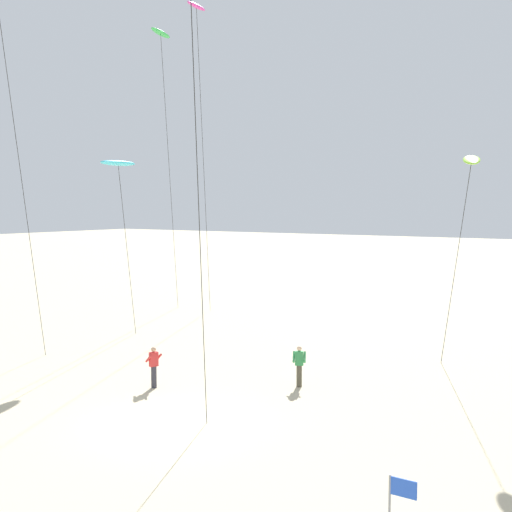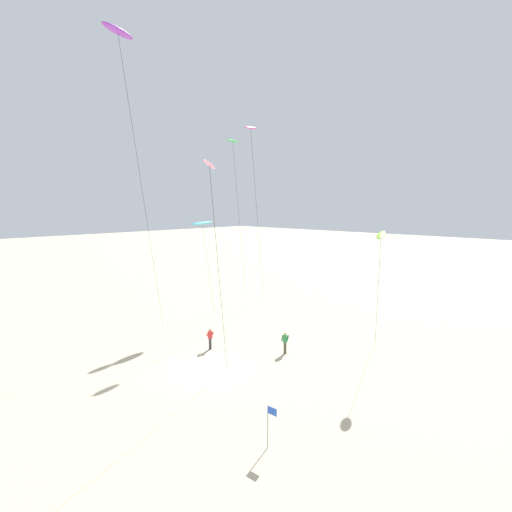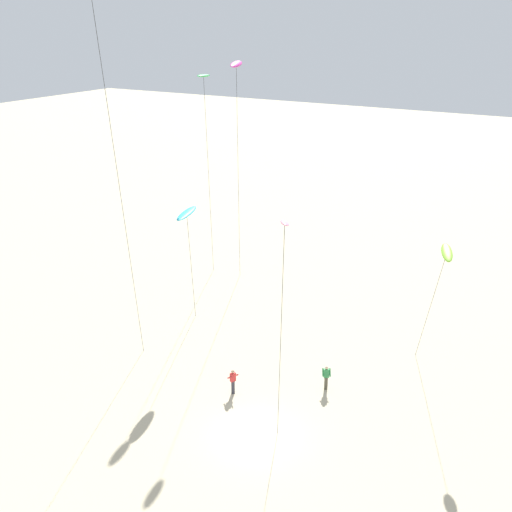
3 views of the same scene
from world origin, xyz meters
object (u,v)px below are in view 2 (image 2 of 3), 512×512
kite_cyan (202,224)px  kite_magenta (251,131)px  marker_flag (270,419)px  kite_purple (118,34)px  kite_pink (210,172)px  kite_lime (381,236)px  kite_green (233,145)px  kite_flyer_nearest (210,338)px  kite_flyer_middle (285,342)px

kite_cyan → kite_magenta: size_ratio=0.51×
kite_cyan → marker_flag: size_ratio=4.62×
kite_purple → kite_pink: 15.17m
kite_magenta → marker_flag: 31.43m
kite_lime → kite_green: bearing=167.4°
kite_cyan → kite_purple: size_ratio=0.40×
kite_flyer_nearest → marker_flag: 14.72m
kite_cyan → kite_purple: 16.77m
kite_purple → kite_flyer_middle: 25.90m
kite_green → kite_flyer_middle: bearing=-29.8°
kite_magenta → kite_flyer_middle: (11.13, -7.71, -17.64)m
marker_flag → kite_flyer_nearest: bearing=150.4°
kite_purple → kite_lime: size_ratio=2.54×
kite_green → kite_magenta: 3.35m
kite_flyer_nearest → kite_magenta: bearing=119.7°
kite_pink → marker_flag: (6.95, -2.48, -11.67)m
kite_pink → kite_flyer_nearest: bearing=140.7°
kite_green → kite_cyan: bearing=-66.7°
kite_purple → kite_magenta: 15.96m
kite_magenta → kite_flyer_middle: size_ratio=11.48×
kite_flyer_nearest → kite_pink: bearing=-39.3°
kite_lime → kite_flyer_nearest: bearing=-146.2°
kite_purple → kite_flyer_middle: (9.94, 7.37, -22.75)m
kite_magenta → kite_pink: kite_magenta is taller
kite_lime → kite_pink: (-4.65, -11.80, 4.13)m
kite_flyer_middle → marker_flag: (7.94, -10.55, 0.60)m
kite_green → kite_lime: (19.92, -4.44, -8.47)m
kite_flyer_nearest → kite_cyan: bearing=144.0°
kite_green → kite_purple: bearing=-74.4°
kite_pink → kite_flyer_nearest: 14.40m
kite_cyan → kite_green: 10.89m
kite_green → kite_magenta: bearing=-8.3°
kite_green → marker_flag: bearing=-40.1°
kite_flyer_nearest → marker_flag: (12.79, -7.25, 0.60)m
kite_magenta → kite_flyer_nearest: 21.72m
kite_purple → kite_pink: kite_purple is taller
kite_magenta → kite_flyer_middle: bearing=-34.7°
kite_green → kite_pink: kite_green is taller
kite_lime → kite_flyer_middle: size_ratio=5.69×
kite_magenta → kite_lime: bearing=-13.3°
marker_flag → kite_green: bearing=139.9°
kite_purple → kite_lime: (15.58, 11.10, -14.62)m
kite_cyan → kite_pink: (12.36, -9.51, 3.71)m
kite_green → kite_flyer_nearest: bearing=-50.6°
kite_lime → marker_flag: (2.30, -14.28, -7.54)m
kite_purple → kite_flyer_nearest: (5.09, 4.07, -22.75)m
kite_green → kite_purple: size_ratio=0.75×
kite_green → kite_pink: (15.27, -16.24, -4.34)m
kite_flyer_nearest → kite_flyer_middle: size_ratio=1.00×
kite_green → kite_purple: kite_purple is taller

